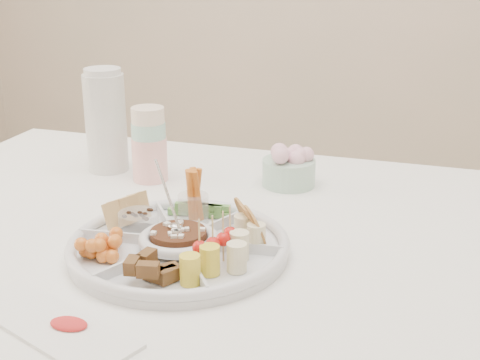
% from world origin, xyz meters
% --- Properties ---
extents(party_tray, '(0.42, 0.42, 0.04)m').
position_xyz_m(party_tray, '(-0.03, -0.13, 0.78)').
color(party_tray, silver).
rests_on(party_tray, dining_table).
extents(bean_dip, '(0.11, 0.11, 0.04)m').
position_xyz_m(bean_dip, '(-0.03, -0.13, 0.79)').
color(bean_dip, '#411E15').
rests_on(bean_dip, party_tray).
extents(tortillas, '(0.12, 0.12, 0.06)m').
position_xyz_m(tortillas, '(0.07, -0.05, 0.80)').
color(tortillas, '#C18733').
rests_on(tortillas, party_tray).
extents(carrot_cucumber, '(0.12, 0.12, 0.10)m').
position_xyz_m(carrot_cucumber, '(-0.05, -0.00, 0.82)').
color(carrot_cucumber, orange).
rests_on(carrot_cucumber, party_tray).
extents(pita_raisins, '(0.11, 0.11, 0.06)m').
position_xyz_m(pita_raisins, '(-0.15, -0.08, 0.80)').
color(pita_raisins, '#E1B980').
rests_on(pita_raisins, party_tray).
extents(cherries, '(0.12, 0.12, 0.04)m').
position_xyz_m(cherries, '(-0.14, -0.21, 0.79)').
color(cherries, orange).
rests_on(cherries, party_tray).
extents(granola_chunks, '(0.10, 0.10, 0.04)m').
position_xyz_m(granola_chunks, '(-0.02, -0.26, 0.79)').
color(granola_chunks, brown).
rests_on(granola_chunks, party_tray).
extents(banana_tomato, '(0.12, 0.12, 0.09)m').
position_xyz_m(banana_tomato, '(0.08, -0.18, 0.82)').
color(banana_tomato, '#F2EB66').
rests_on(banana_tomato, party_tray).
extents(cup_stack, '(0.09, 0.09, 0.22)m').
position_xyz_m(cup_stack, '(-0.25, 0.21, 0.87)').
color(cup_stack, silver).
rests_on(cup_stack, dining_table).
extents(thermos, '(0.11, 0.11, 0.25)m').
position_xyz_m(thermos, '(-0.37, 0.25, 0.88)').
color(thermos, silver).
rests_on(thermos, dining_table).
extents(flower_bowl, '(0.12, 0.12, 0.09)m').
position_xyz_m(flower_bowl, '(0.06, 0.27, 0.80)').
color(flower_bowl, '#A8D6BC').
rests_on(flower_bowl, dining_table).
extents(placemat, '(0.31, 0.20, 0.01)m').
position_xyz_m(placemat, '(-0.12, -0.40, 0.76)').
color(placemat, white).
rests_on(placemat, dining_table).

